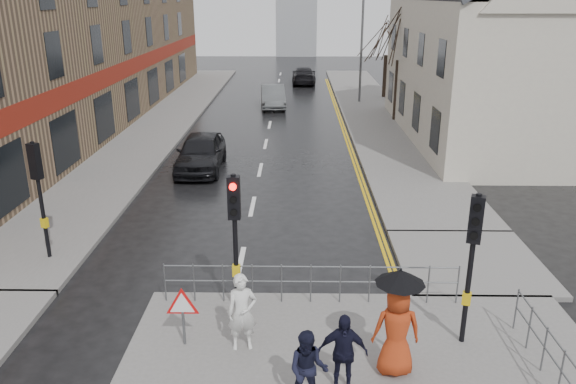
{
  "coord_description": "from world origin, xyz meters",
  "views": [
    {
      "loc": [
        1.58,
        -11.49,
        7.25
      ],
      "look_at": [
        1.34,
        4.41,
        1.65
      ],
      "focal_mm": 35.0,
      "sensor_mm": 36.0,
      "label": 1
    }
  ],
  "objects_px": {
    "pedestrian_a": "(242,312)",
    "car_parked": "(201,152)",
    "pedestrian_b": "(308,370)",
    "pedestrian_d": "(343,353)",
    "car_mid": "(273,97)",
    "pedestrian_with_umbrella": "(397,320)"
  },
  "relations": [
    {
      "from": "pedestrian_a",
      "to": "car_mid",
      "type": "xyz_separation_m",
      "value": [
        -0.49,
        27.73,
        -0.26
      ]
    },
    {
      "from": "pedestrian_d",
      "to": "car_mid",
      "type": "xyz_separation_m",
      "value": [
        -2.49,
        29.02,
        -0.21
      ]
    },
    {
      "from": "pedestrian_with_umbrella",
      "to": "pedestrian_d",
      "type": "distance_m",
      "value": 1.26
    },
    {
      "from": "pedestrian_a",
      "to": "pedestrian_with_umbrella",
      "type": "distance_m",
      "value": 3.19
    },
    {
      "from": "pedestrian_with_umbrella",
      "to": "car_parked",
      "type": "relative_size",
      "value": 0.48
    },
    {
      "from": "pedestrian_with_umbrella",
      "to": "car_parked",
      "type": "bearing_deg",
      "value": 113.51
    },
    {
      "from": "pedestrian_d",
      "to": "car_mid",
      "type": "relative_size",
      "value": 0.36
    },
    {
      "from": "pedestrian_with_umbrella",
      "to": "car_mid",
      "type": "relative_size",
      "value": 0.51
    },
    {
      "from": "pedestrian_with_umbrella",
      "to": "car_mid",
      "type": "distance_m",
      "value": 28.73
    },
    {
      "from": "car_mid",
      "to": "pedestrian_a",
      "type": "bearing_deg",
      "value": -93.77
    },
    {
      "from": "pedestrian_with_umbrella",
      "to": "car_parked",
      "type": "distance_m",
      "value": 15.36
    },
    {
      "from": "pedestrian_a",
      "to": "car_parked",
      "type": "xyz_separation_m",
      "value": [
        -3.04,
        13.31,
        -0.2
      ]
    },
    {
      "from": "pedestrian_d",
      "to": "pedestrian_a",
      "type": "bearing_deg",
      "value": 149.25
    },
    {
      "from": "pedestrian_a",
      "to": "pedestrian_d",
      "type": "xyz_separation_m",
      "value": [
        2.0,
        -1.29,
        -0.05
      ]
    },
    {
      "from": "pedestrian_a",
      "to": "car_parked",
      "type": "height_order",
      "value": "pedestrian_a"
    },
    {
      "from": "pedestrian_b",
      "to": "pedestrian_with_umbrella",
      "type": "bearing_deg",
      "value": 38.58
    },
    {
      "from": "pedestrian_b",
      "to": "car_parked",
      "type": "distance_m",
      "value": 15.7
    },
    {
      "from": "car_mid",
      "to": "pedestrian_d",
      "type": "bearing_deg",
      "value": -89.88
    },
    {
      "from": "pedestrian_b",
      "to": "pedestrian_d",
      "type": "bearing_deg",
      "value": 44.71
    },
    {
      "from": "pedestrian_d",
      "to": "car_mid",
      "type": "distance_m",
      "value": 29.13
    },
    {
      "from": "pedestrian_b",
      "to": "car_parked",
      "type": "bearing_deg",
      "value": 114.8
    },
    {
      "from": "pedestrian_a",
      "to": "pedestrian_d",
      "type": "height_order",
      "value": "pedestrian_a"
    }
  ]
}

